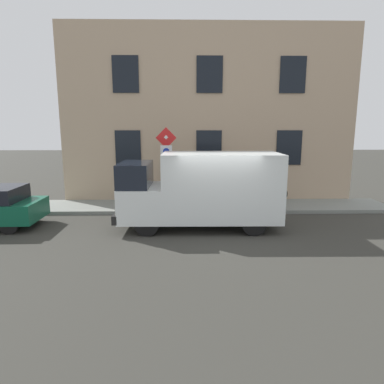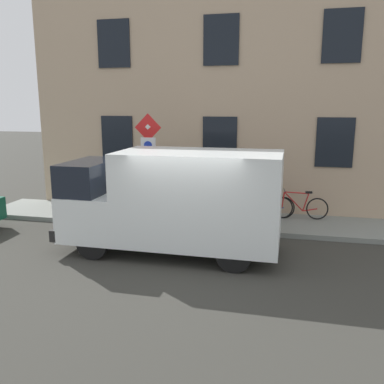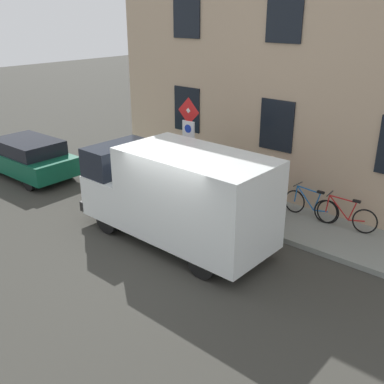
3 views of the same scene
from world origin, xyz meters
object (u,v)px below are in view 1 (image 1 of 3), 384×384
Objects in this scene: pedestrian at (223,183)px; sign_post_stacked at (166,157)px; bicycle_blue at (246,193)px; delivery_van at (203,188)px; bicycle_red at (268,193)px; litter_bin at (214,198)px.

sign_post_stacked is at bearing 158.42° from pedestrian.
pedestrian is at bearing 28.87° from bicycle_blue.
delivery_van is at bearing -146.03° from sign_post_stacked.
bicycle_red is 1.00× the size of bicycle_blue.
bicycle_blue is at bearing -49.91° from litter_bin.
delivery_van is 3.12× the size of bicycle_red.
bicycle_red is 2.18m from pedestrian.
delivery_van reaches higher than pedestrian.
delivery_van is at bearing 164.91° from litter_bin.
sign_post_stacked reaches higher than litter_bin.
bicycle_red is at bearing -63.30° from litter_bin.
sign_post_stacked is 2.45m from litter_bin.
sign_post_stacked is 2.69m from pedestrian.
sign_post_stacked is 1.79× the size of bicycle_red.
delivery_van reaches higher than litter_bin.
sign_post_stacked is 2.47m from delivery_van.
sign_post_stacked is 3.98m from bicycle_blue.
pedestrian reaches higher than bicycle_blue.
sign_post_stacked is 3.40× the size of litter_bin.
litter_bin is (0.14, -1.84, -1.61)m from sign_post_stacked.
delivery_van is 3.96m from bicycle_blue.
delivery_van is at bearing 61.26° from bicycle_blue.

